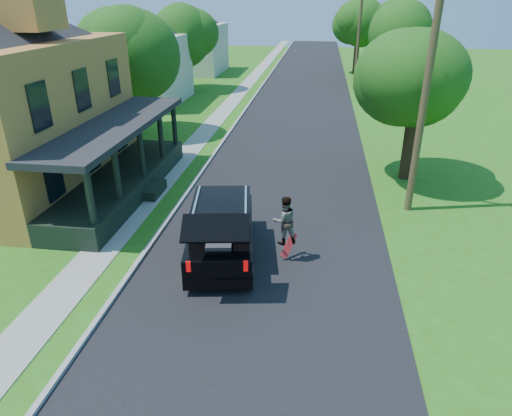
# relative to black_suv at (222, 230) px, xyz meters

# --- Properties ---
(ground) EXTENTS (140.00, 140.00, 0.00)m
(ground) POSITION_rel_black_suv_xyz_m (1.49, -1.50, -0.92)
(ground) COLOR #2E6514
(ground) RESTS_ON ground
(street) EXTENTS (8.00, 120.00, 0.02)m
(street) POSITION_rel_black_suv_xyz_m (1.49, 18.50, -0.92)
(street) COLOR black
(street) RESTS_ON ground
(curb) EXTENTS (0.15, 120.00, 0.12)m
(curb) POSITION_rel_black_suv_xyz_m (-2.56, 18.50, -0.92)
(curb) COLOR #969792
(curb) RESTS_ON ground
(sidewalk) EXTENTS (1.30, 120.00, 0.03)m
(sidewalk) POSITION_rel_black_suv_xyz_m (-4.11, 18.50, -0.92)
(sidewalk) COLOR gray
(sidewalk) RESTS_ON ground
(front_walk) EXTENTS (6.50, 1.20, 0.03)m
(front_walk) POSITION_rel_black_suv_xyz_m (-8.01, 4.50, -0.92)
(front_walk) COLOR gray
(front_walk) RESTS_ON ground
(neighbor_house_mid) EXTENTS (12.78, 12.78, 8.30)m
(neighbor_house_mid) POSITION_rel_black_suv_xyz_m (-12.01, 22.50, 3.27)
(neighbor_house_mid) COLOR beige
(neighbor_house_mid) RESTS_ON ground
(neighbor_house_far) EXTENTS (12.78, 12.78, 8.30)m
(neighbor_house_far) POSITION_rel_black_suv_xyz_m (-12.01, 38.50, 3.27)
(neighbor_house_far) COLOR beige
(neighbor_house_far) RESTS_ON ground
(black_suv) EXTENTS (2.68, 5.38, 2.40)m
(black_suv) POSITION_rel_black_suv_xyz_m (0.00, 0.00, 0.00)
(black_suv) COLOR black
(black_suv) RESTS_ON ground
(skateboarder) EXTENTS (0.96, 0.87, 1.60)m
(skateboarder) POSITION_rel_black_suv_xyz_m (2.03, 0.00, 0.49)
(skateboarder) COLOR black
(skateboarder) RESTS_ON ground
(skateboard) EXTENTS (0.51, 0.60, 0.77)m
(skateboard) POSITION_rel_black_suv_xyz_m (2.19, 0.15, -0.50)
(skateboard) COLOR #AA0E10
(skateboard) RESTS_ON ground
(tree_left_mid) EXTENTS (6.56, 6.71, 8.29)m
(tree_left_mid) POSITION_rel_black_suv_xyz_m (-8.39, 13.40, 4.49)
(tree_left_mid) COLOR black
(tree_left_mid) RESTS_ON ground
(tree_left_far) EXTENTS (5.15, 5.07, 7.76)m
(tree_left_far) POSITION_rel_black_suv_xyz_m (-9.22, 28.50, 4.19)
(tree_left_far) COLOR black
(tree_left_far) RESTS_ON ground
(tree_right_near) EXTENTS (5.51, 5.13, 7.16)m
(tree_right_near) POSITION_rel_black_suv_xyz_m (7.01, 8.09, 3.95)
(tree_right_near) COLOR black
(tree_right_near) RESTS_ON ground
(tree_right_mid) EXTENTS (5.45, 5.37, 8.38)m
(tree_right_mid) POSITION_rel_black_suv_xyz_m (8.92, 30.76, 4.52)
(tree_right_mid) COLOR black
(tree_right_mid) RESTS_ON ground
(tree_right_far) EXTENTS (6.56, 6.76, 8.19)m
(tree_right_far) POSITION_rel_black_suv_xyz_m (6.54, 39.95, 4.48)
(tree_right_far) COLOR black
(tree_right_far) RESTS_ON ground
(utility_pole_near) EXTENTS (1.67, 0.61, 9.07)m
(utility_pole_near) POSITION_rel_black_suv_xyz_m (6.67, 4.50, 3.77)
(utility_pole_near) COLOR #3F2E1D
(utility_pole_near) RESTS_ON ground
(utility_pole_far) EXTENTS (1.61, 0.50, 9.46)m
(utility_pole_far) POSITION_rel_black_suv_xyz_m (5.99, 30.75, 3.96)
(utility_pole_far) COLOR #3F2E1D
(utility_pole_far) RESTS_ON ground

